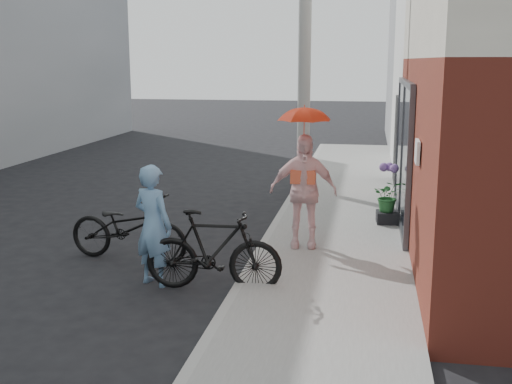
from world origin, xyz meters
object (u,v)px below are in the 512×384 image
(bike_right, at_px, (214,251))
(planter, at_px, (387,217))
(bike_left, at_px, (128,228))
(kimono_woman, at_px, (303,191))
(utility_pole, at_px, (305,35))
(officer, at_px, (153,225))

(bike_right, height_order, planter, bike_right)
(planter, bearing_deg, bike_left, -147.00)
(planter, bearing_deg, kimono_woman, -128.12)
(utility_pole, xyz_separation_m, kimono_woman, (0.47, -4.55, -2.50))
(utility_pole, height_order, officer, utility_pole)
(utility_pole, height_order, bike_right, utility_pole)
(bike_left, distance_m, kimono_woman, 2.71)
(officer, distance_m, bike_left, 1.23)
(officer, height_order, bike_left, officer)
(officer, bearing_deg, bike_right, -162.74)
(utility_pole, xyz_separation_m, bike_left, (-2.07, -5.36, -3.00))
(utility_pole, relative_size, kimono_woman, 3.99)
(utility_pole, height_order, kimono_woman, utility_pole)
(bike_left, xyz_separation_m, planter, (3.89, 2.52, -0.28))
(bike_left, bearing_deg, utility_pole, -13.32)
(bike_left, xyz_separation_m, bike_right, (1.57, -1.03, 0.04))
(planter, bearing_deg, officer, -132.41)
(bike_left, bearing_deg, bike_right, -115.47)
(officer, height_order, planter, officer)
(utility_pole, bearing_deg, planter, -57.30)
(bike_left, distance_m, bike_right, 1.88)
(officer, bearing_deg, bike_left, -28.90)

